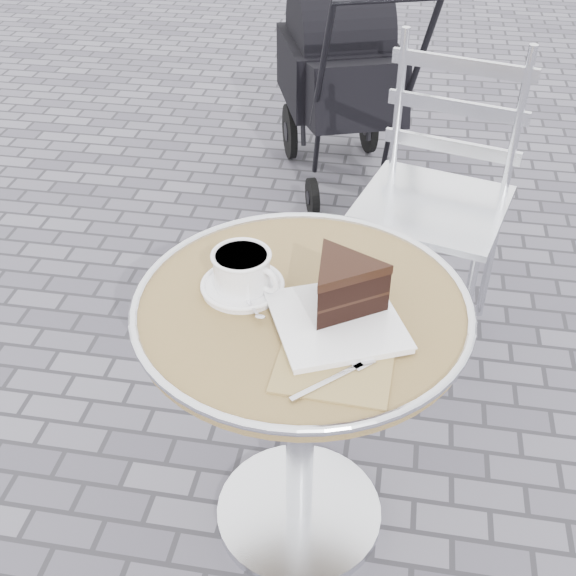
% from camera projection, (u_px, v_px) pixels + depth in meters
% --- Properties ---
extents(ground, '(80.00, 80.00, 0.00)m').
position_uv_depth(ground, '(299.00, 515.00, 1.95)').
color(ground, '#5D5C65').
rests_on(ground, ground).
extents(cafe_table, '(0.72, 0.72, 0.74)m').
position_uv_depth(cafe_table, '(301.00, 361.00, 1.61)').
color(cafe_table, silver).
rests_on(cafe_table, ground).
extents(cappuccino_set, '(0.18, 0.20, 0.09)m').
position_uv_depth(cappuccino_set, '(243.00, 274.00, 1.52)').
color(cappuccino_set, white).
rests_on(cappuccino_set, cafe_table).
extents(cake_plate_set, '(0.32, 0.40, 0.13)m').
position_uv_depth(cake_plate_set, '(342.00, 294.00, 1.43)').
color(cake_plate_set, '#91754F').
rests_on(cake_plate_set, cafe_table).
extents(bistro_chair, '(0.54, 0.54, 0.98)m').
position_uv_depth(bistro_chair, '(444.00, 163.00, 2.27)').
color(bistro_chair, silver).
rests_on(bistro_chair, ground).
extents(baby_stroller, '(0.72, 1.03, 0.99)m').
position_uv_depth(baby_stroller, '(343.00, 85.00, 3.22)').
color(baby_stroller, black).
rests_on(baby_stroller, ground).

